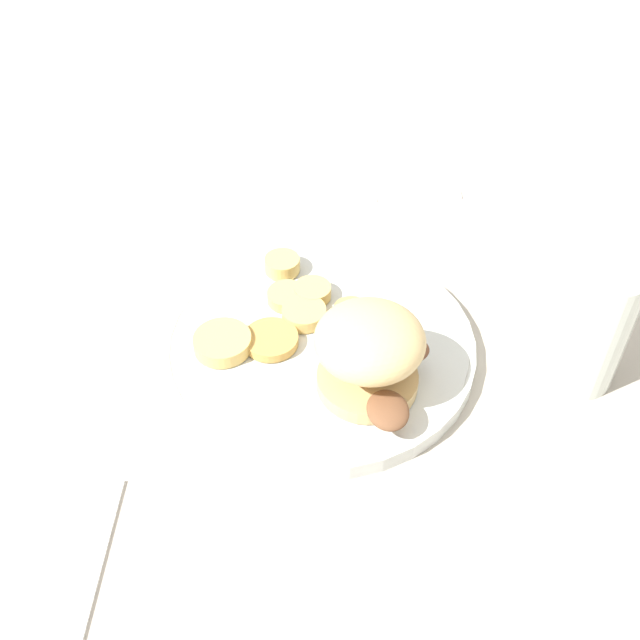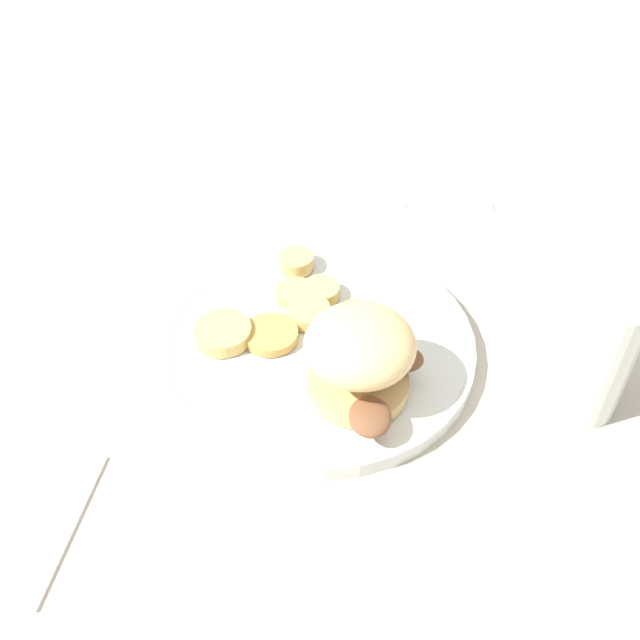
{
  "view_description": "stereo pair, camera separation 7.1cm",
  "coord_description": "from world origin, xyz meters",
  "px_view_note": "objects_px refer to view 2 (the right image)",
  "views": [
    {
      "loc": [
        0.29,
        -0.41,
        0.54
      ],
      "look_at": [
        0.0,
        0.0,
        0.04
      ],
      "focal_mm": 42.0,
      "sensor_mm": 36.0,
      "label": 1
    },
    {
      "loc": [
        0.35,
        -0.37,
        0.54
      ],
      "look_at": [
        0.0,
        0.0,
        0.04
      ],
      "focal_mm": 42.0,
      "sensor_mm": 36.0,
      "label": 2
    }
  ],
  "objects_px": {
    "drinking_glass": "(593,352)",
    "dinner_plate": "(320,344)",
    "sandwich": "(361,356)",
    "fork": "(423,202)"
  },
  "relations": [
    {
      "from": "sandwich",
      "to": "drinking_glass",
      "type": "height_order",
      "value": "drinking_glass"
    },
    {
      "from": "dinner_plate",
      "to": "sandwich",
      "type": "xyz_separation_m",
      "value": [
        0.07,
        -0.02,
        0.05
      ]
    },
    {
      "from": "dinner_plate",
      "to": "drinking_glass",
      "type": "bearing_deg",
      "value": 28.83
    },
    {
      "from": "dinner_plate",
      "to": "sandwich",
      "type": "relative_size",
      "value": 2.56
    },
    {
      "from": "drinking_glass",
      "to": "sandwich",
      "type": "bearing_deg",
      "value": -135.62
    },
    {
      "from": "sandwich",
      "to": "drinking_glass",
      "type": "bearing_deg",
      "value": 44.38
    },
    {
      "from": "drinking_glass",
      "to": "dinner_plate",
      "type": "bearing_deg",
      "value": -151.17
    },
    {
      "from": "fork",
      "to": "drinking_glass",
      "type": "distance_m",
      "value": 0.34
    },
    {
      "from": "sandwich",
      "to": "fork",
      "type": "bearing_deg",
      "value": 117.38
    },
    {
      "from": "dinner_plate",
      "to": "fork",
      "type": "xyz_separation_m",
      "value": [
        -0.08,
        0.27,
        -0.01
      ]
    }
  ]
}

